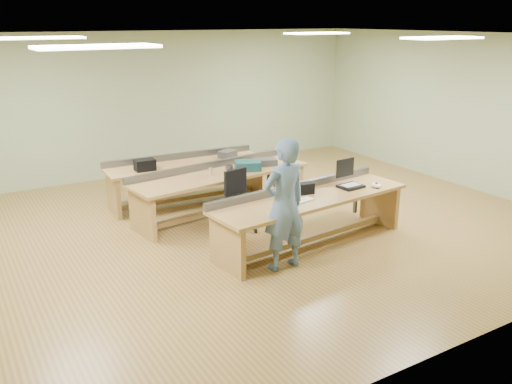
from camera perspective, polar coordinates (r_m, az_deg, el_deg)
floor at (r=8.77m, az=-1.41°, el=-3.88°), size 10.00×10.00×0.00m
ceiling at (r=8.15m, az=-1.57°, el=16.12°), size 10.00×10.00×0.00m
wall_back at (r=11.92m, az=-11.11°, el=9.09°), size 10.00×0.04×3.00m
wall_front at (r=5.35m, az=20.13°, el=-2.30°), size 10.00×0.04×3.00m
wall_right at (r=11.59m, az=20.80°, el=8.03°), size 0.04×8.00×3.00m
fluor_panels at (r=8.15m, az=-1.57°, el=15.91°), size 6.20×3.50×0.03m
workbench_front at (r=8.05m, az=5.69°, el=-1.69°), size 3.27×1.17×0.86m
workbench_mid at (r=9.25m, az=-3.76°, el=0.96°), size 3.30×1.28×0.86m
workbench_back at (r=9.95m, az=-7.37°, el=2.02°), size 2.93×0.89×0.86m
person at (r=7.13m, az=2.98°, el=-1.35°), size 0.68×0.46×1.81m
laptop_base at (r=8.48m, az=9.94°, el=0.60°), size 0.38×0.32×0.04m
laptop_screen at (r=8.50m, az=9.36°, el=2.54°), size 0.36×0.05×0.29m
keyboard at (r=7.71m, az=4.67°, el=-0.99°), size 0.46×0.23×0.03m
trackball_mouse at (r=8.55m, az=12.53°, el=0.70°), size 0.19×0.21×0.07m
camera_bag at (r=8.08m, az=5.21°, el=0.40°), size 0.26×0.19×0.16m
task_chair at (r=8.65m, az=-1.43°, el=-1.71°), size 0.61×0.61×0.96m
parts_bin_teal at (r=9.33m, az=-0.87°, el=2.81°), size 0.53×0.47×0.15m
parts_bin_grey at (r=9.65m, az=0.98°, el=3.20°), size 0.47×0.38×0.11m
mug at (r=9.27m, az=-2.84°, el=2.53°), size 0.13×0.13×0.10m
drinks_can at (r=9.00m, az=-4.77°, el=2.12°), size 0.09×0.09×0.13m
storage_box_back at (r=9.48m, az=-11.63°, el=2.81°), size 0.35×0.26×0.19m
tray_back at (r=10.20m, az=-3.01°, el=4.03°), size 0.38×0.33×0.13m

